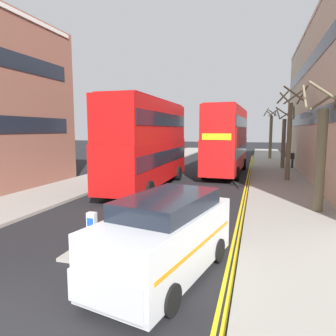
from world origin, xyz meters
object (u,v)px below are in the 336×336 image
double_decker_bus_oncoming (227,138)px  taxi_minivan (164,237)px  keep_left_bollard (92,231)px  double_decker_bus_away (147,141)px  pedestrian_far (292,159)px

double_decker_bus_oncoming → taxi_minivan: double_decker_bus_oncoming is taller
keep_left_bollard → double_decker_bus_oncoming: bearing=82.4°
double_decker_bus_away → taxi_minivan: 12.53m
keep_left_bollard → taxi_minivan: taxi_minivan is taller
taxi_minivan → pedestrian_far: size_ratio=3.15×
keep_left_bollard → taxi_minivan: 2.97m
keep_left_bollard → double_decker_bus_away: double_decker_bus_away is taller
double_decker_bus_away → pedestrian_far: bearing=51.0°
double_decker_bus_away → double_decker_bus_oncoming: (4.32, 7.71, 0.00)m
double_decker_bus_oncoming → taxi_minivan: (0.29, -19.19, -1.96)m
keep_left_bollard → double_decker_bus_away: (-1.90, 10.36, 2.42)m
keep_left_bollard → double_decker_bus_away: 10.81m
keep_left_bollard → pedestrian_far: bearing=70.3°
keep_left_bollard → double_decker_bus_oncoming: 18.39m
keep_left_bollard → taxi_minivan: bearing=-22.5°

